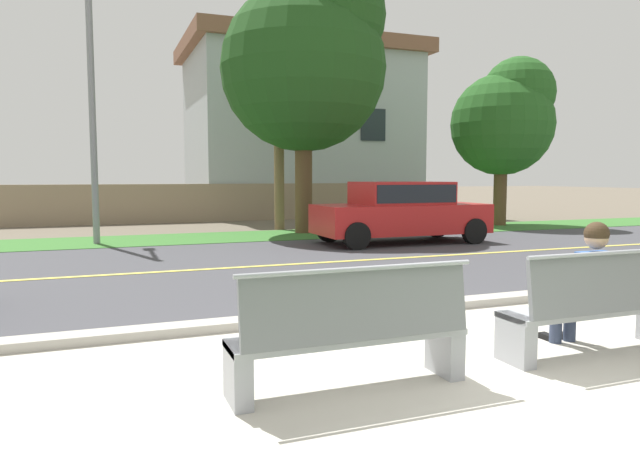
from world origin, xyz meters
TOP-DOWN VIEW (x-y plane):
  - ground_plane at (0.00, 8.00)m, footprint 140.00×140.00m
  - sidewalk_pavement at (0.00, 0.40)m, footprint 44.00×3.60m
  - curb_edge at (0.00, 2.35)m, footprint 44.00×0.30m
  - street_asphalt at (0.00, 6.50)m, footprint 52.00×8.00m
  - road_centre_line at (0.00, 6.50)m, footprint 48.00×0.14m
  - far_verge_grass at (0.00, 11.81)m, footprint 48.00×2.80m
  - bench_left at (-1.25, 0.22)m, footprint 1.90×0.48m
  - bench_right at (1.25, 0.22)m, footprint 1.90×0.48m
  - seated_person_blue at (1.28, 0.39)m, footprint 0.52×0.68m
  - car_red_far at (4.00, 8.90)m, footprint 4.30×1.86m
  - streetlamp at (-3.14, 11.62)m, footprint 0.24×2.10m
  - shade_tree_far_left at (2.71, 12.07)m, footprint 4.77×4.77m
  - shade_tree_left at (9.83, 12.22)m, footprint 3.42×3.42m
  - palm_tree_short at (2.23, 13.53)m, footprint 2.09×1.98m
  - garden_wall at (0.01, 17.57)m, footprint 13.00×0.36m
  - house_across_street at (5.39, 20.77)m, footprint 10.03×6.91m

SIDE VIEW (x-z plane):
  - ground_plane at x=0.00m, z-range 0.00..0.00m
  - street_asphalt at x=0.00m, z-range 0.00..0.01m
  - sidewalk_pavement at x=0.00m, z-range 0.00..0.01m
  - far_verge_grass at x=0.00m, z-range 0.00..0.02m
  - road_centre_line at x=0.00m, z-range 0.01..0.01m
  - curb_edge at x=0.00m, z-range 0.00..0.11m
  - bench_left at x=-1.25m, z-range -0.04..0.96m
  - bench_right at x=1.25m, z-range -0.04..0.96m
  - seated_person_blue at x=1.28m, z-range 0.05..1.30m
  - garden_wall at x=0.01m, z-range 0.00..1.40m
  - car_red_far at x=4.00m, z-range 0.08..1.62m
  - shade_tree_left at x=9.83m, z-range 0.84..6.49m
  - house_across_street at x=5.39m, z-range 0.05..7.51m
  - streetlamp at x=-3.14m, z-range 0.50..7.40m
  - shade_tree_far_left at x=2.71m, z-range 1.18..9.06m
  - palm_tree_short at x=2.23m, z-range 2.41..10.34m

